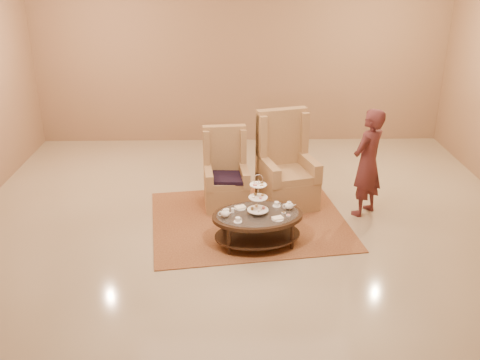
{
  "coord_description": "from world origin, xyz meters",
  "views": [
    {
      "loc": [
        -0.25,
        -6.42,
        3.55
      ],
      "look_at": [
        -0.1,
        0.2,
        0.72
      ],
      "focal_mm": 40.0,
      "sensor_mm": 36.0,
      "label": 1
    }
  ],
  "objects_px": {
    "armchair_left": "(226,180)",
    "armchair_right": "(285,173)",
    "tea_table": "(258,219)",
    "person": "(367,163)"
  },
  "relations": [
    {
      "from": "armchair_left",
      "to": "person",
      "type": "height_order",
      "value": "person"
    },
    {
      "from": "armchair_left",
      "to": "person",
      "type": "bearing_deg",
      "value": -15.39
    },
    {
      "from": "armchair_left",
      "to": "armchair_right",
      "type": "xyz_separation_m",
      "value": [
        0.9,
        0.04,
        0.07
      ]
    },
    {
      "from": "tea_table",
      "to": "armchair_right",
      "type": "relative_size",
      "value": 0.92
    },
    {
      "from": "armchair_left",
      "to": "armchair_right",
      "type": "distance_m",
      "value": 0.9
    },
    {
      "from": "armchair_right",
      "to": "person",
      "type": "xyz_separation_m",
      "value": [
        1.12,
        -0.4,
        0.32
      ]
    },
    {
      "from": "tea_table",
      "to": "armchair_left",
      "type": "xyz_separation_m",
      "value": [
        -0.42,
        1.24,
        0.04
      ]
    },
    {
      "from": "armchair_right",
      "to": "person",
      "type": "height_order",
      "value": "person"
    },
    {
      "from": "tea_table",
      "to": "armchair_left",
      "type": "relative_size",
      "value": 1.09
    },
    {
      "from": "person",
      "to": "tea_table",
      "type": "bearing_deg",
      "value": -14.47
    }
  ]
}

